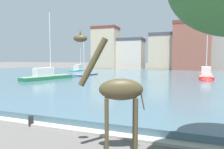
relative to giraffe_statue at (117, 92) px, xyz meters
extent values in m
cube|color=#476675|center=(-4.62, 23.34, -1.89)|extent=(85.94, 43.53, 0.42)
cube|color=#ADA89E|center=(-4.62, 1.33, -2.04)|extent=(85.94, 0.50, 0.12)
cylinder|color=#4C4228|center=(-0.27, -0.30, -1.15)|extent=(0.14, 0.14, 1.91)
cylinder|color=#4C4228|center=(-0.40, 0.04, -1.15)|extent=(0.14, 0.14, 1.91)
cylinder|color=#4C4228|center=(0.63, 0.05, -1.15)|extent=(0.14, 0.14, 1.91)
cylinder|color=#4C4228|center=(0.50, 0.39, -1.15)|extent=(0.14, 0.14, 1.91)
ellipsoid|color=#4C4228|center=(0.12, 0.04, 0.08)|extent=(1.57, 1.05, 0.73)
cylinder|color=#4C4228|center=(-0.74, -0.29, 0.99)|extent=(1.00, 0.56, 1.63)
ellipsoid|color=#4C4228|center=(-1.12, -0.44, 1.75)|extent=(0.51, 0.39, 0.24)
cone|color=#4C4228|center=(-1.10, -0.49, 1.94)|extent=(0.05, 0.05, 0.14)
cone|color=#4C4228|center=(-1.14, -0.38, 1.94)|extent=(0.05, 0.05, 0.14)
cylinder|color=#4C4228|center=(0.77, 0.30, -0.22)|extent=(0.21, 0.11, 0.77)
cube|color=navy|center=(-13.78, 23.82, -1.82)|extent=(2.40, 5.28, 0.56)
ellipsoid|color=navy|center=(-14.09, 21.42, -1.82)|extent=(1.80, 1.97, 0.53)
cube|color=slate|center=(-13.78, 23.82, -1.51)|extent=(2.35, 5.17, 0.06)
cylinder|color=silver|center=(-13.83, 23.44, 1.17)|extent=(0.12, 0.12, 5.42)
cylinder|color=silver|center=(-13.71, 24.33, -0.64)|extent=(0.31, 1.78, 0.08)
cube|color=teal|center=(-21.22, 35.14, -1.80)|extent=(2.02, 7.15, 0.60)
ellipsoid|color=teal|center=(-21.33, 38.51, -1.80)|extent=(1.68, 2.54, 0.57)
cube|color=#6EA5A8|center=(-21.22, 35.14, -1.47)|extent=(1.98, 7.01, 0.06)
cube|color=silver|center=(-21.20, 34.61, -0.85)|extent=(1.33, 2.52, 1.18)
cylinder|color=silver|center=(-21.24, 35.68, 1.04)|extent=(0.12, 0.12, 5.08)
cylinder|color=silver|center=(-21.19, 34.43, -0.60)|extent=(0.17, 2.48, 0.08)
cube|color=#236B42|center=(-15.33, 15.94, -1.68)|extent=(3.65, 7.50, 0.85)
ellipsoid|color=#236B42|center=(-14.35, 19.28, -1.68)|extent=(2.15, 2.88, 0.80)
cube|color=gray|center=(-15.33, 15.94, -1.22)|extent=(3.58, 7.35, 0.06)
cube|color=silver|center=(-15.49, 15.41, -0.64)|extent=(1.84, 2.79, 1.10)
cylinder|color=silver|center=(-15.18, 16.47, 2.98)|extent=(0.12, 0.12, 8.46)
cylinder|color=silver|center=(-15.54, 15.24, -0.35)|extent=(0.80, 2.49, 0.08)
cube|color=red|center=(4.81, 25.95, -1.69)|extent=(2.24, 8.53, 0.83)
ellipsoid|color=red|center=(4.57, 21.95, -1.69)|extent=(1.74, 3.04, 0.79)
cube|color=#C7716E|center=(4.81, 25.95, -1.24)|extent=(2.19, 8.36, 0.06)
cube|color=silver|center=(4.85, 26.59, -0.66)|extent=(1.39, 3.02, 1.10)
cylinder|color=silver|center=(4.77, 25.32, 1.54)|extent=(0.12, 0.12, 5.62)
cylinder|color=silver|center=(4.86, 26.80, -0.37)|extent=(0.25, 2.95, 0.08)
cylinder|color=#232326|center=(-4.74, 1.18, -1.85)|extent=(0.24, 0.24, 0.50)
cube|color=#C6B293|center=(-19.92, 47.96, 3.62)|extent=(7.02, 5.21, 11.45)
cube|color=brown|center=(-19.92, 47.96, 9.75)|extent=(7.16, 5.31, 0.80)
cube|color=beige|center=(-13.02, 50.01, 1.95)|extent=(7.36, 6.15, 8.11)
cube|color=#42424C|center=(-13.02, 50.01, 6.41)|extent=(7.51, 6.27, 0.80)
cube|color=#C6B293|center=(-3.35, 49.33, 2.39)|extent=(7.72, 7.55, 8.98)
cube|color=#42424C|center=(-3.35, 49.33, 7.28)|extent=(7.88, 7.70, 0.80)
cube|color=#8E5142|center=(3.00, 47.80, 3.61)|extent=(8.49, 7.39, 11.42)
cube|color=brown|center=(3.00, 47.80, 9.72)|extent=(8.66, 7.54, 0.80)
camera|label=1|loc=(2.13, -6.27, 1.10)|focal=32.36mm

